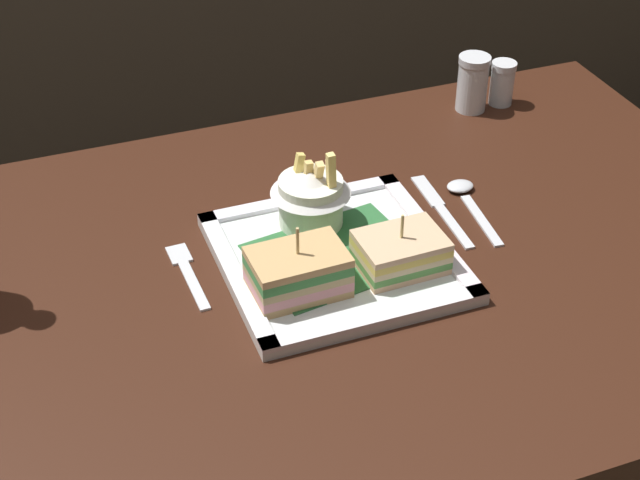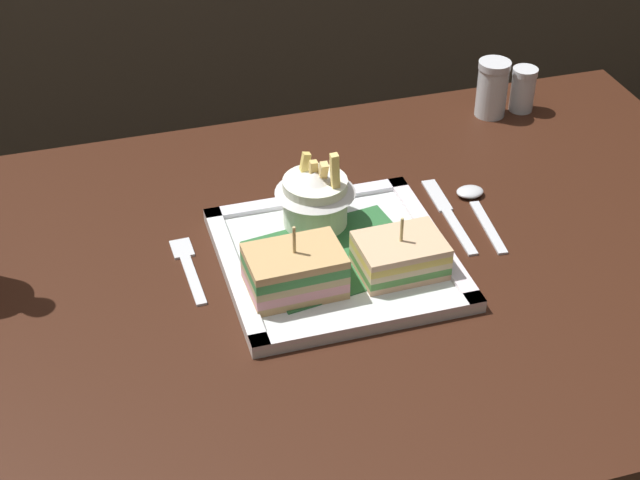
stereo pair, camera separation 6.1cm
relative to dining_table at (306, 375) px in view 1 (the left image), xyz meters
name	(u,v)px [view 1 (the left image)]	position (x,y,z in m)	size (l,w,h in m)	color
dining_table	(306,375)	(0.00, 0.00, 0.00)	(1.18, 0.72, 0.77)	#361A0F
square_plate	(335,258)	(0.04, 0.01, 0.17)	(0.26, 0.26, 0.02)	silver
sandwich_half_left	(298,272)	(-0.02, -0.04, 0.19)	(0.11, 0.07, 0.08)	tan
sandwich_half_right	(401,252)	(0.10, -0.04, 0.19)	(0.10, 0.07, 0.07)	#E4B385
fries_cup	(311,194)	(0.04, 0.08, 0.21)	(0.10, 0.10, 0.11)	white
fork	(187,272)	(-0.12, 0.05, 0.16)	(0.03, 0.13, 0.00)	silver
knife	(440,207)	(0.20, 0.06, 0.16)	(0.02, 0.16, 0.00)	silver
spoon	(466,196)	(0.24, 0.07, 0.16)	(0.04, 0.14, 0.01)	silver
salt_shaker	(472,86)	(0.36, 0.28, 0.20)	(0.05, 0.05, 0.08)	silver
pepper_shaker	(502,86)	(0.41, 0.28, 0.19)	(0.04, 0.04, 0.07)	silver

